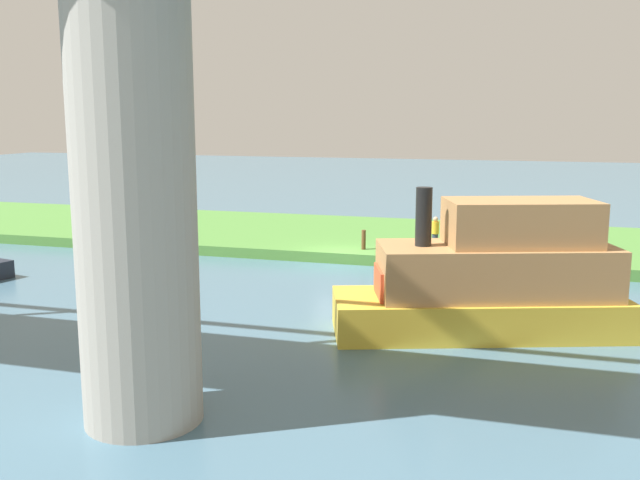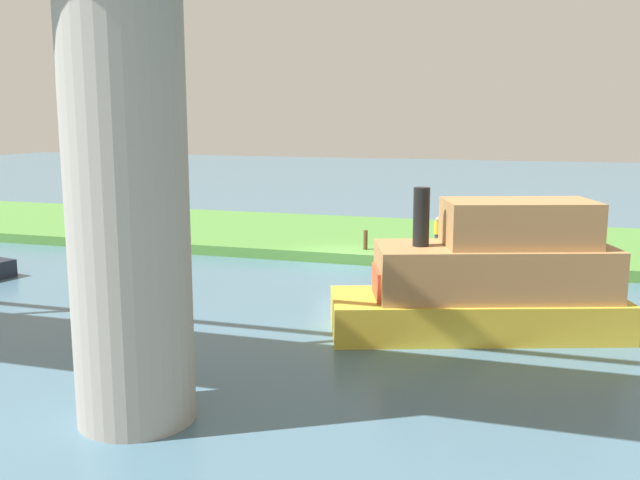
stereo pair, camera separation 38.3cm
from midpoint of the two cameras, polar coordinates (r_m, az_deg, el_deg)
name	(u,v)px [view 1 (the left image)]	position (r m, az deg, el deg)	size (l,w,h in m)	color
ground_plane	(340,264)	(32.69, 1.30, -1.95)	(160.00, 160.00, 0.00)	#476B7F
grassy_bank	(369,238)	(38.36, 3.66, 0.19)	(80.00, 12.00, 0.50)	#4C8438
bridge_pylon	(134,181)	(15.69, -15.36, 4.59)	(2.62, 2.62, 10.76)	#9E998E
person_on_bank	(435,231)	(35.08, 8.92, 0.75)	(0.41, 0.41, 1.39)	#2D334C
mooring_post	(364,240)	(33.56, 3.19, 0.02)	(0.20, 0.20, 0.92)	brown
motorboat_white	(490,280)	(22.71, 12.98, -3.13)	(9.49, 5.72, 4.60)	gold
riverboat_paddlewheel	(543,272)	(29.78, 17.12, -2.49)	(4.75, 1.90, 1.56)	white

